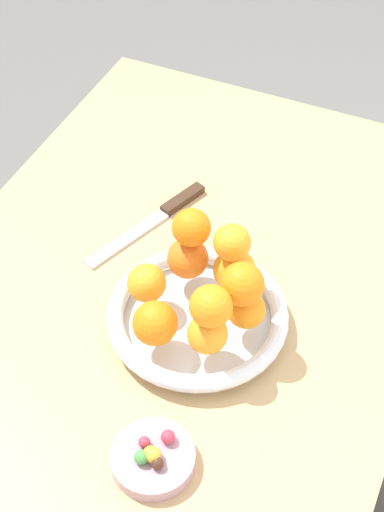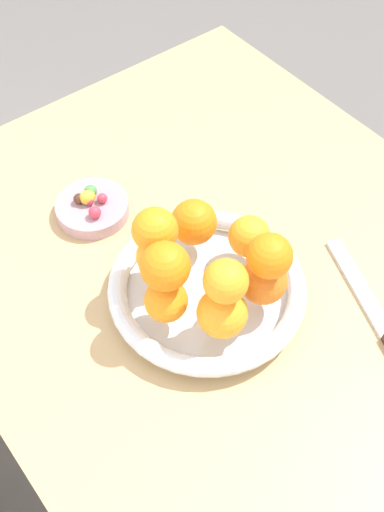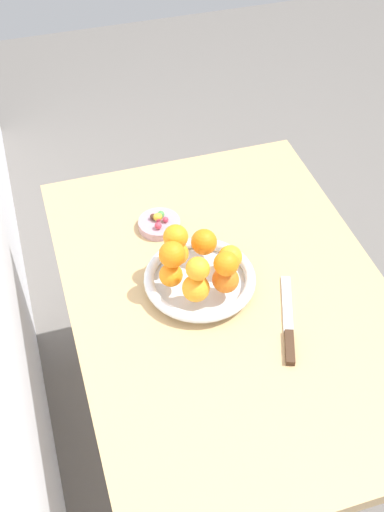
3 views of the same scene
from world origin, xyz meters
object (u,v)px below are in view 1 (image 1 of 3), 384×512
at_px(orange_4, 147,283).
at_px(orange_8, 191,228).
at_px(orange_0, 207,334).
at_px(orange_2, 234,270).
at_px(orange_3, 188,258).
at_px(candy_ball_2, 153,455).
at_px(candy_ball_0, 151,454).
at_px(dining_table, 175,325).
at_px(orange_9, 211,306).
at_px(orange_6, 232,242).
at_px(candy_ball_5, 144,442).
at_px(candy_ball_3, 141,457).
at_px(candy_ball_1, 157,463).
at_px(knife, 157,217).
at_px(fruit_bowl, 197,317).
at_px(candy_dish, 153,459).
at_px(orange_1, 246,309).
at_px(candy_ball_4, 154,453).
at_px(candy_ball_6, 168,437).
at_px(orange_7, 242,284).
at_px(orange_5, 155,323).

distance_m(orange_4, orange_8, 0.10).
height_order(orange_0, orange_4, same).
xyz_separation_m(orange_2, orange_3, (0.01, -0.07, -0.00)).
bearing_deg(candy_ball_2, candy_ball_0, -96.40).
relative_size(dining_table, orange_8, 19.13).
relative_size(dining_table, orange_9, 18.53).
distance_m(orange_6, orange_8, 0.07).
bearing_deg(candy_ball_5, candy_ball_3, 16.84).
xyz_separation_m(orange_6, candy_ball_1, (0.31, 0.03, -0.10)).
height_order(candy_ball_2, knife, candy_ball_2).
bearing_deg(dining_table, knife, -144.38).
relative_size(fruit_bowl, candy_dish, 2.43).
bearing_deg(candy_ball_5, candy_dish, 62.88).
bearing_deg(orange_1, dining_table, -108.22).
bearing_deg(candy_ball_2, dining_table, -160.03).
height_order(orange_6, candy_ball_4, orange_6).
relative_size(orange_0, candy_ball_0, 2.77).
bearing_deg(orange_3, candy_ball_3, 13.47).
distance_m(orange_3, candy_ball_4, 0.31).
distance_m(candy_dish, orange_6, 0.32).
relative_size(candy_ball_3, candy_ball_4, 1.30).
relative_size(candy_ball_1, candy_ball_6, 0.88).
xyz_separation_m(fruit_bowl, orange_0, (0.06, 0.04, 0.05)).
xyz_separation_m(candy_dish, orange_9, (-0.18, 0.00, 0.12)).
distance_m(orange_2, candy_ball_5, 0.29).
bearing_deg(candy_ball_1, orange_3, -162.60).
bearing_deg(candy_ball_1, candy_ball_2, -127.13).
xyz_separation_m(orange_4, orange_7, (-0.01, 0.14, 0.06)).
xyz_separation_m(candy_ball_3, knife, (-0.43, -0.19, -0.03)).
distance_m(orange_4, candy_ball_5, 0.24).
bearing_deg(dining_table, orange_1, 71.78).
height_order(candy_ball_0, candy_ball_5, candy_ball_0).
xyz_separation_m(candy_dish, orange_4, (-0.22, -0.12, 0.06)).
relative_size(orange_1, orange_9, 0.94).
bearing_deg(candy_ball_2, orange_0, -179.04).
distance_m(orange_5, candy_ball_4, 0.18).
bearing_deg(orange_7, candy_ball_6, -4.94).
bearing_deg(orange_8, candy_ball_5, 12.35).
relative_size(fruit_bowl, candy_ball_6, 14.33).
bearing_deg(orange_5, orange_8, -177.27).
height_order(orange_8, candy_ball_2, orange_8).
xyz_separation_m(candy_ball_3, candy_ball_6, (-0.04, 0.02, -0.00)).
height_order(orange_8, candy_ball_4, orange_8).
bearing_deg(candy_ball_5, orange_2, 178.65).
relative_size(orange_5, orange_8, 1.12).
bearing_deg(orange_6, candy_ball_3, 0.90).
bearing_deg(candy_dish, orange_4, -152.29).
relative_size(orange_1, candy_ball_2, 2.62).
relative_size(orange_3, orange_5, 0.98).
distance_m(candy_ball_2, candy_ball_5, 0.02).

